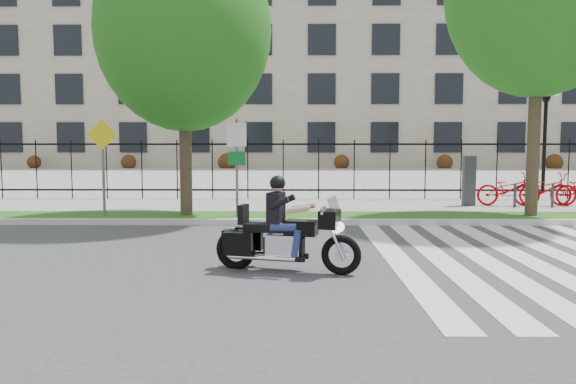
{
  "coord_description": "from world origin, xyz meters",
  "views": [
    {
      "loc": [
        0.4,
        -9.75,
        2.03
      ],
      "look_at": [
        0.24,
        3.0,
        0.92
      ],
      "focal_mm": 35.0,
      "sensor_mm": 36.0,
      "label": 1
    }
  ],
  "objects": [
    {
      "name": "motorcycle_rider",
      "position": [
        0.25,
        -0.98,
        0.61
      ],
      "size": [
        2.34,
        1.02,
        1.84
      ],
      "color": "black",
      "rests_on": "ground"
    },
    {
      "name": "iron_fence",
      "position": [
        0.0,
        9.2,
        1.15
      ],
      "size": [
        30.0,
        0.06,
        2.0
      ],
      "primitive_type": null,
      "color": "black",
      "rests_on": "sidewalk"
    },
    {
      "name": "grass_verge",
      "position": [
        0.0,
        4.95,
        0.07
      ],
      "size": [
        60.0,
        1.5,
        0.15
      ],
      "primitive_type": "cube",
      "color": "#225114",
      "rests_on": "ground"
    },
    {
      "name": "ground",
      "position": [
        0.0,
        0.0,
        0.0
      ],
      "size": [
        120.0,
        120.0,
        0.0
      ],
      "primitive_type": "plane",
      "color": "#363638",
      "rests_on": "ground"
    },
    {
      "name": "street_tree_1",
      "position": [
        -2.47,
        4.95,
        4.93
      ],
      "size": [
        4.53,
        4.53,
        7.39
      ],
      "color": "#3C2F21",
      "rests_on": "grass_verge"
    },
    {
      "name": "plaza",
      "position": [
        0.0,
        25.0,
        0.05
      ],
      "size": [
        80.0,
        34.0,
        0.1
      ],
      "primitive_type": "cube",
      "color": "gray",
      "rests_on": "ground"
    },
    {
      "name": "office_building",
      "position": [
        0.0,
        44.92,
        9.97
      ],
      "size": [
        60.0,
        21.9,
        20.15
      ],
      "color": "gray",
      "rests_on": "ground"
    },
    {
      "name": "curb",
      "position": [
        0.0,
        4.1,
        0.07
      ],
      "size": [
        60.0,
        0.2,
        0.15
      ],
      "primitive_type": "cube",
      "color": "beige",
      "rests_on": "ground"
    },
    {
      "name": "lamp_post_right",
      "position": [
        10.0,
        12.0,
        3.21
      ],
      "size": [
        1.06,
        0.7,
        4.25
      ],
      "color": "black",
      "rests_on": "ground"
    },
    {
      "name": "sidewalk",
      "position": [
        0.0,
        7.45,
        0.07
      ],
      "size": [
        60.0,
        3.5,
        0.15
      ],
      "primitive_type": "cube",
      "color": "gray",
      "rests_on": "ground"
    },
    {
      "name": "sign_pole_warning",
      "position": [
        -4.53,
        4.58,
        1.74
      ],
      "size": [
        0.78,
        0.09,
        2.49
      ],
      "color": "#59595B",
      "rests_on": "grass_verge"
    },
    {
      "name": "sign_pole_regulatory",
      "position": [
        -1.09,
        4.58,
        1.74
      ],
      "size": [
        0.5,
        0.09,
        2.5
      ],
      "color": "#59595B",
      "rests_on": "grass_verge"
    },
    {
      "name": "crosswalk_stripes",
      "position": [
        4.83,
        0.0,
        0.01
      ],
      "size": [
        5.7,
        8.0,
        0.01
      ],
      "primitive_type": null,
      "color": "silver",
      "rests_on": "ground"
    }
  ]
}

